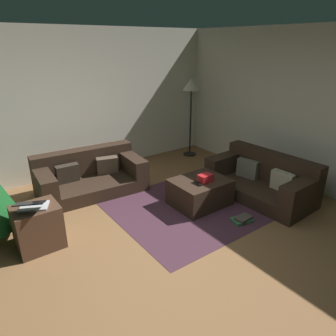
{
  "coord_description": "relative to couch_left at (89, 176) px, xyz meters",
  "views": [
    {
      "loc": [
        -1.7,
        -2.39,
        2.34
      ],
      "look_at": [
        0.61,
        0.77,
        0.75
      ],
      "focal_mm": 33.35,
      "sensor_mm": 36.0,
      "label": 1
    }
  ],
  "objects": [
    {
      "name": "tv_remote",
      "position": [
        1.04,
        -1.56,
        0.16
      ],
      "size": [
        0.09,
        0.17,
        0.02
      ],
      "primitive_type": "cube",
      "rotation": [
        0.0,
        0.0,
        -0.27
      ],
      "color": "black",
      "rests_on": "ottoman"
    },
    {
      "name": "side_table",
      "position": [
        -1.13,
        -1.13,
        0.01
      ],
      "size": [
        0.52,
        0.44,
        0.55
      ],
      "primitive_type": "cube",
      "color": "#4C3323",
      "rests_on": "ground_plane"
    },
    {
      "name": "laptop",
      "position": [
        -1.16,
        -1.18,
        0.34
      ],
      "size": [
        0.44,
        0.47,
        0.17
      ],
      "color": "silver",
      "rests_on": "side_table"
    },
    {
      "name": "book_stack",
      "position": [
        1.31,
        -2.21,
        -0.22
      ],
      "size": [
        0.31,
        0.25,
        0.08
      ],
      "color": "#387A47",
      "rests_on": "ground_plane"
    },
    {
      "name": "corner_partition",
      "position": [
        3.08,
        -2.25,
        1.04
      ],
      "size": [
        0.12,
        6.4,
        2.6
      ],
      "primitive_type": "cube",
      "color": "silver",
      "rests_on": "ground_plane"
    },
    {
      "name": "corner_lamp",
      "position": [
        2.51,
        0.38,
        1.15
      ],
      "size": [
        0.36,
        0.36,
        1.65
      ],
      "color": "black",
      "rests_on": "ground_plane"
    },
    {
      "name": "ground_plane",
      "position": [
        -0.06,
        -2.25,
        -0.26
      ],
      "size": [
        6.4,
        6.4,
        0.0
      ],
      "primitive_type": "plane",
      "color": "brown"
    },
    {
      "name": "area_rug",
      "position": [
        1.16,
        -1.47,
        -0.26
      ],
      "size": [
        2.6,
        2.0,
        0.01
      ],
      "primitive_type": "cube",
      "color": "#462836",
      "rests_on": "ground_plane"
    },
    {
      "name": "couch_left",
      "position": [
        0.0,
        0.0,
        0.0
      ],
      "size": [
        1.76,
        1.02,
        0.66
      ],
      "rotation": [
        0.0,
        0.0,
        3.07
      ],
      "color": "#332319",
      "rests_on": "ground_plane"
    },
    {
      "name": "couch_right",
      "position": [
        2.18,
        -1.85,
        0.01
      ],
      "size": [
        0.92,
        1.69,
        0.69
      ],
      "rotation": [
        0.0,
        0.0,
        1.61
      ],
      "color": "#332319",
      "rests_on": "ground_plane"
    },
    {
      "name": "gift_box",
      "position": [
        1.18,
        -1.56,
        0.2
      ],
      "size": [
        0.21,
        0.15,
        0.11
      ],
      "primitive_type": "cube",
      "rotation": [
        0.0,
        0.0,
        0.04
      ],
      "color": "red",
      "rests_on": "ottoman"
    },
    {
      "name": "rear_partition",
      "position": [
        -0.06,
        0.89,
        1.04
      ],
      "size": [
        6.4,
        0.12,
        2.6
      ],
      "primitive_type": "cube",
      "color": "silver",
      "rests_on": "ground_plane"
    },
    {
      "name": "ottoman",
      "position": [
        1.16,
        -1.47,
        -0.06
      ],
      "size": [
        0.83,
        0.67,
        0.4
      ],
      "primitive_type": "cube",
      "color": "#332319",
      "rests_on": "ground_plane"
    }
  ]
}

